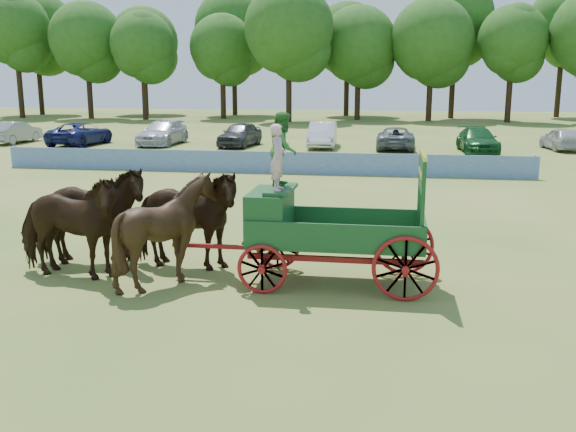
{
  "coord_description": "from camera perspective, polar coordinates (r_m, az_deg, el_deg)",
  "views": [
    {
      "loc": [
        5.28,
        -12.29,
        4.54
      ],
      "look_at": [
        2.92,
        2.5,
        1.3
      ],
      "focal_mm": 40.0,
      "sensor_mm": 36.0,
      "label": 1
    }
  ],
  "objects": [
    {
      "name": "farm_dray",
      "position": [
        14.24,
        1.4,
        0.53
      ],
      "size": [
        6.0,
        2.0,
        3.8
      ],
      "color": "#A4101F",
      "rests_on": "ground"
    },
    {
      "name": "horse_lead_right",
      "position": [
        16.38,
        -17.26,
        -0.02
      ],
      "size": [
        3.1,
        1.84,
        2.45
      ],
      "primitive_type": "imported",
      "rotation": [
        0.0,
        0.0,
        1.76
      ],
      "color": "#311D0D",
      "rests_on": "ground"
    },
    {
      "name": "horse_wheel_left",
      "position": [
        14.46,
        -10.61,
        -1.23
      ],
      "size": [
        2.61,
        2.42,
        2.46
      ],
      "primitive_type": "imported",
      "rotation": [
        0.0,
        0.0,
        1.79
      ],
      "color": "#311D0D",
      "rests_on": "ground"
    },
    {
      "name": "horse_wheel_right",
      "position": [
        15.47,
        -9.26,
        -0.31
      ],
      "size": [
        2.99,
        1.51,
        2.45
      ],
      "primitive_type": "imported",
      "rotation": [
        0.0,
        0.0,
        1.5
      ],
      "color": "#311D0D",
      "rests_on": "ground"
    },
    {
      "name": "ground",
      "position": [
        14.12,
        -13.53,
        -6.89
      ],
      "size": [
        160.0,
        160.0,
        0.0
      ],
      "primitive_type": "plane",
      "color": "olive",
      "rests_on": "ground"
    },
    {
      "name": "treeline",
      "position": [
        73.15,
        2.19,
        15.94
      ],
      "size": [
        91.72,
        21.42,
        15.29
      ],
      "color": "#382314",
      "rests_on": "ground"
    },
    {
      "name": "sponsor_banner",
      "position": [
        31.19,
        -2.65,
        4.8
      ],
      "size": [
        26.0,
        0.08,
        1.05
      ],
      "primitive_type": "cube",
      "color": "#1C4C9A",
      "rests_on": "ground"
    },
    {
      "name": "parked_cars",
      "position": [
        42.46,
        5.31,
        7.06
      ],
      "size": [
        59.21,
        7.38,
        1.65
      ],
      "color": "silver",
      "rests_on": "ground"
    },
    {
      "name": "horse_lead_left",
      "position": [
        15.42,
        -19.04,
        -0.87
      ],
      "size": [
        3.03,
        1.62,
        2.45
      ],
      "primitive_type": "imported",
      "rotation": [
        0.0,
        0.0,
        1.46
      ],
      "color": "#311D0D",
      "rests_on": "ground"
    }
  ]
}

